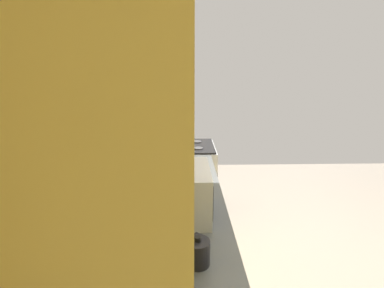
% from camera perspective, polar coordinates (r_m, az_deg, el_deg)
% --- Properties ---
extents(wall_back, '(4.35, 0.12, 2.74)m').
position_cam_1_polar(wall_back, '(1.97, -11.96, 0.13)').
color(wall_back, '#EED27E').
rests_on(wall_back, ground_plane).
extents(upper_cabinets, '(2.12, 0.31, 0.71)m').
position_cam_1_polar(upper_cabinets, '(1.43, -7.50, 15.44)').
color(upper_cabinets, '#E9C872').
extents(oven_range, '(0.69, 0.69, 1.07)m').
position_cam_1_polar(oven_range, '(3.71, -0.78, -6.99)').
color(oven_range, '#B7BABF').
rests_on(oven_range, ground_plane).
extents(microwave, '(0.48, 0.39, 0.33)m').
position_cam_1_polar(microwave, '(1.95, -2.16, -9.47)').
color(microwave, '#B7BABF').
rests_on(microwave, counter_run).
extents(kettle, '(0.18, 0.13, 0.16)m').
position_cam_1_polar(kettle, '(1.55, 1.10, -20.80)').
color(kettle, black).
rests_on(kettle, counter_run).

